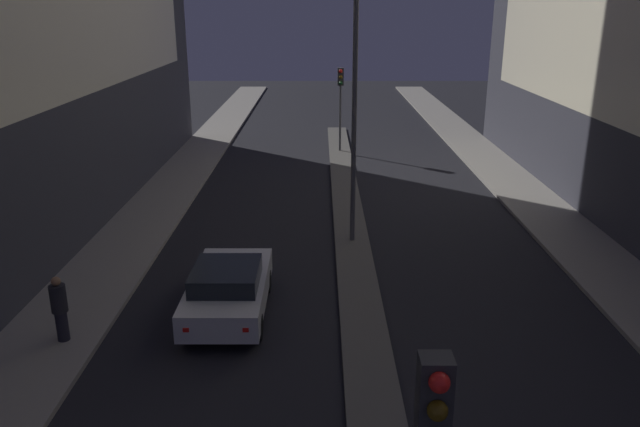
% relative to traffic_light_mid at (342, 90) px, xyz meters
% --- Properties ---
extents(median_strip, '(1.15, 37.65, 0.13)m').
position_rel_traffic_light_mid_xyz_m(median_strip, '(0.00, -12.08, -3.29)').
color(median_strip, '#56544F').
rests_on(median_strip, ground).
extents(traffic_light_mid, '(0.32, 0.42, 4.39)m').
position_rel_traffic_light_mid_xyz_m(traffic_light_mid, '(0.00, 0.00, 0.00)').
color(traffic_light_mid, '#4C4C51').
rests_on(traffic_light_mid, median_strip).
extents(street_lamp, '(0.61, 0.61, 9.72)m').
position_rel_traffic_light_mid_xyz_m(street_lamp, '(0.00, -13.57, 3.76)').
color(street_lamp, '#4C4C51').
rests_on(street_lamp, median_strip).
extents(car_left_lane, '(1.92, 4.22, 1.44)m').
position_rel_traffic_light_mid_xyz_m(car_left_lane, '(-3.42, -18.67, -2.61)').
color(car_left_lane, silver).
rests_on(car_left_lane, ground).
extents(pedestrian_on_left_sidewalk, '(0.37, 0.37, 1.61)m').
position_rel_traffic_light_mid_xyz_m(pedestrian_on_left_sidewalk, '(-7.11, -20.17, -2.38)').
color(pedestrian_on_left_sidewalk, black).
rests_on(pedestrian_on_left_sidewalk, sidewalk_left).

